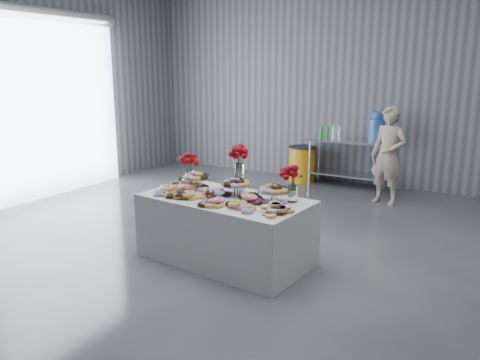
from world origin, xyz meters
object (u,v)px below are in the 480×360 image
at_px(display_table, 225,229).
at_px(water_jug, 376,128).
at_px(prep_table, 348,154).
at_px(person, 388,156).
at_px(trash_barrel, 302,164).

bearing_deg(display_table, water_jug, 81.30).
xyz_separation_m(prep_table, person, (0.91, -0.79, 0.18)).
height_order(display_table, prep_table, prep_table).
bearing_deg(person, display_table, -91.33).
xyz_separation_m(prep_table, trash_barrel, (-0.91, -0.00, -0.27)).
distance_m(prep_table, water_jug, 0.73).
bearing_deg(person, trash_barrel, 172.56).
distance_m(water_jug, person, 0.96).
xyz_separation_m(water_jug, trash_barrel, (-1.41, 0.00, -0.80)).
relative_size(person, trash_barrel, 2.30).
distance_m(prep_table, person, 1.22).
bearing_deg(water_jug, display_table, -98.70).
height_order(prep_table, water_jug, water_jug).
bearing_deg(prep_table, display_table, -91.83).
bearing_deg(trash_barrel, display_table, -79.30).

